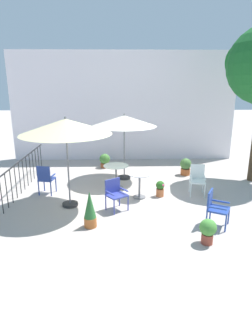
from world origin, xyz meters
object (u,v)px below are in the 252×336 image
object	(u,v)px
patio_umbrella_0	(124,121)
patio_chair_2	(197,178)
potted_plant_0	(105,160)
patio_chair_0	(46,178)
potted_plant_3	(186,166)
potted_plant_4	(160,188)
potted_plant_1	(208,230)
patio_umbrella_1	(66,127)
patio_chair_3	(215,206)
cafe_table_1	(140,181)
potted_plant_2	(90,210)
cafe_table_0	(116,172)
patio_chair_1	(115,192)

from	to	relation	value
patio_umbrella_0	patio_chair_2	distance (m)	3.12
potted_plant_0	patio_chair_0	bearing A→B (deg)	-119.50
potted_plant_0	potted_plant_3	size ratio (longest dim) A/B	0.90
potted_plant_4	patio_chair_2	bearing A→B (deg)	7.81
patio_umbrella_0	potted_plant_1	world-z (taller)	patio_umbrella_0
patio_umbrella_1	patio_chair_3	distance (m)	4.23
patio_chair_3	potted_plant_0	xyz separation A→B (m)	(-2.85, 5.09, -0.20)
cafe_table_1	patio_chair_2	distance (m)	1.81
patio_chair_3	potted_plant_1	size ratio (longest dim) A/B	1.55
patio_umbrella_0	patio_umbrella_1	distance (m)	2.85
cafe_table_1	patio_chair_3	world-z (taller)	patio_chair_3
patio_umbrella_1	patio_chair_2	world-z (taller)	patio_umbrella_1
patio_chair_0	patio_chair_2	xyz separation A→B (m)	(4.64, -0.10, -0.02)
patio_umbrella_0	potted_plant_0	xyz separation A→B (m)	(-0.76, 1.46, -1.76)
patio_chair_0	potted_plant_3	size ratio (longest dim) A/B	1.48
patio_chair_3	potted_plant_0	bearing A→B (deg)	119.20
patio_umbrella_0	potted_plant_2	world-z (taller)	patio_umbrella_0
potted_plant_0	potted_plant_4	xyz separation A→B (m)	(1.81, -3.20, -0.04)
cafe_table_0	potted_plant_3	world-z (taller)	cafe_table_0
patio_umbrella_0	potted_plant_2	size ratio (longest dim) A/B	2.57
potted_plant_0	potted_plant_4	distance (m)	3.68
cafe_table_0	potted_plant_4	xyz separation A→B (m)	(1.33, -0.78, -0.28)
patio_chair_1	potted_plant_2	bearing A→B (deg)	-120.62
cafe_table_0	potted_plant_2	bearing A→B (deg)	-102.68
patio_umbrella_1	potted_plant_4	bearing A→B (deg)	13.48
patio_chair_2	patio_chair_0	bearing A→B (deg)	178.82
patio_chair_0	potted_plant_4	xyz separation A→B (m)	(3.48, -0.25, -0.28)
patio_chair_3	potted_plant_3	distance (m)	4.02
cafe_table_0	potted_plant_1	bearing A→B (deg)	-60.71
cafe_table_1	cafe_table_0	bearing A→B (deg)	129.26
cafe_table_1	potted_plant_2	distance (m)	2.23
cafe_table_1	potted_plant_3	distance (m)	2.90
cafe_table_1	potted_plant_1	size ratio (longest dim) A/B	1.35
patio_chair_2	potted_plant_2	xyz separation A→B (m)	(-3.09, -2.05, -0.08)
patio_chair_1	potted_plant_4	bearing A→B (deg)	33.66
potted_plant_1	potted_plant_4	bearing A→B (deg)	102.97
patio_umbrella_0	patio_chair_2	size ratio (longest dim) A/B	2.53
potted_plant_1	patio_umbrella_0	bearing A→B (deg)	110.57
cafe_table_1	potted_plant_4	xyz separation A→B (m)	(0.63, 0.08, -0.26)
patio_chair_2	potted_plant_2	world-z (taller)	patio_chair_2
potted_plant_2	potted_plant_3	xyz separation A→B (m)	(3.19, 4.01, -0.11)
patio_umbrella_1	potted_plant_3	distance (m)	5.10
cafe_table_1	potted_plant_3	size ratio (longest dim) A/B	1.19
patio_umbrella_1	patio_chair_3	size ratio (longest dim) A/B	2.87
cafe_table_0	potted_plant_3	distance (m)	2.92
patio_umbrella_1	potted_plant_2	xyz separation A→B (m)	(0.68, -1.26, -1.77)
patio_umbrella_1	potted_plant_4	xyz separation A→B (m)	(2.62, 0.63, -1.95)
potted_plant_4	cafe_table_1	bearing A→B (deg)	-173.00
patio_chair_2	potted_plant_2	bearing A→B (deg)	-146.50
potted_plant_3	potted_plant_0	bearing A→B (deg)	160.56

